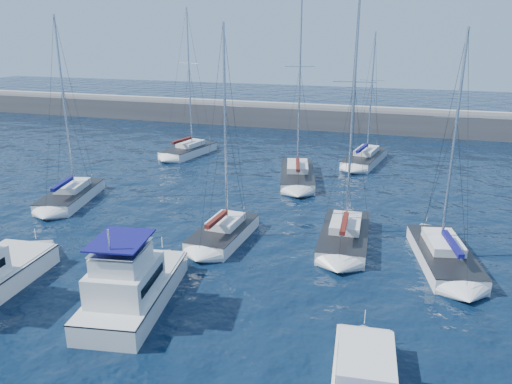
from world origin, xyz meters
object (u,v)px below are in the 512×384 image
(motor_yacht_stbd_outer, at_px, (364,384))
(sailboat_mid_a, at_px, (71,195))
(sailboat_mid_c, at_px, (224,232))
(sailboat_back_a, at_px, (189,150))
(sailboat_mid_e, at_px, (444,255))
(sailboat_mid_d, at_px, (345,235))
(motor_yacht_stbd_inner, at_px, (131,288))
(sailboat_back_b, at_px, (297,174))
(sailboat_back_c, at_px, (365,158))

(motor_yacht_stbd_outer, relative_size, sailboat_mid_a, 0.44)
(sailboat_mid_c, xyz_separation_m, sailboat_back_a, (-13.10, 22.20, 0.01))
(motor_yacht_stbd_outer, distance_m, sailboat_mid_e, 14.71)
(sailboat_mid_c, height_order, sailboat_mid_d, sailboat_mid_d)
(motor_yacht_stbd_inner, xyz_separation_m, sailboat_mid_c, (1.35, 9.88, -0.59))
(sailboat_mid_d, bearing_deg, sailboat_mid_c, -169.13)
(sailboat_back_b, bearing_deg, sailboat_back_a, 143.25)
(motor_yacht_stbd_outer, xyz_separation_m, sailboat_back_b, (-9.58, 29.48, -0.41))
(sailboat_mid_c, bearing_deg, motor_yacht_stbd_outer, -48.31)
(sailboat_mid_a, xyz_separation_m, sailboat_back_c, (22.72, 21.08, -0.03))
(sailboat_back_a, bearing_deg, sailboat_back_c, 18.77)
(sailboat_mid_e, relative_size, sailboat_back_b, 0.84)
(sailboat_mid_a, bearing_deg, sailboat_back_a, 69.14)
(motor_yacht_stbd_outer, xyz_separation_m, sailboat_mid_d, (-2.94, 15.62, -0.39))
(motor_yacht_stbd_inner, distance_m, sailboat_back_c, 35.76)
(sailboat_mid_c, bearing_deg, sailboat_mid_e, 5.34)
(sailboat_mid_e, bearing_deg, sailboat_mid_d, 155.92)
(sailboat_mid_a, xyz_separation_m, sailboat_mid_c, (15.56, -3.77, 0.01))
(sailboat_mid_d, relative_size, sailboat_back_b, 1.01)
(sailboat_mid_a, xyz_separation_m, sailboat_mid_e, (30.15, -2.97, -0.02))
(motor_yacht_stbd_outer, bearing_deg, sailboat_mid_a, 141.27)
(motor_yacht_stbd_inner, xyz_separation_m, sailboat_mid_e, (15.94, 10.67, -0.61))
(sailboat_mid_e, xyz_separation_m, sailboat_back_c, (-7.43, 24.05, -0.01))
(sailboat_mid_a, xyz_separation_m, sailboat_back_a, (2.46, 18.43, 0.02))
(sailboat_back_a, bearing_deg, sailboat_back_b, -11.66)
(sailboat_mid_e, relative_size, sailboat_back_c, 1.02)
(motor_yacht_stbd_inner, distance_m, sailboat_mid_d, 15.34)
(sailboat_mid_c, distance_m, sailboat_mid_e, 14.61)
(sailboat_mid_d, relative_size, sailboat_mid_e, 1.20)
(motor_yacht_stbd_outer, xyz_separation_m, sailboat_back_a, (-24.21, 35.69, -0.39))
(motor_yacht_stbd_outer, xyz_separation_m, sailboat_mid_e, (3.48, 14.29, -0.42))
(motor_yacht_stbd_outer, xyz_separation_m, sailboat_back_c, (-3.95, 38.33, -0.43))
(sailboat_mid_d, bearing_deg, sailboat_back_b, 111.86)
(motor_yacht_stbd_inner, relative_size, motor_yacht_stbd_outer, 1.30)
(motor_yacht_stbd_inner, xyz_separation_m, sailboat_back_c, (8.51, 34.72, -0.62))
(motor_yacht_stbd_inner, xyz_separation_m, sailboat_back_b, (2.89, 25.87, -0.60))
(sailboat_mid_c, bearing_deg, sailboat_back_b, 86.73)
(motor_yacht_stbd_inner, bearing_deg, sailboat_mid_d, 42.07)
(sailboat_mid_a, bearing_deg, motor_yacht_stbd_outer, -46.15)
(motor_yacht_stbd_outer, bearing_deg, motor_yacht_stbd_inner, 158.01)
(sailboat_back_b, bearing_deg, motor_yacht_stbd_outer, -85.77)
(motor_yacht_stbd_inner, distance_m, motor_yacht_stbd_outer, 12.98)
(motor_yacht_stbd_outer, height_order, sailboat_mid_a, sailboat_mid_a)
(sailboat_mid_d, height_order, sailboat_back_a, sailboat_mid_d)
(motor_yacht_stbd_inner, height_order, sailboat_mid_d, sailboat_mid_d)
(sailboat_mid_a, distance_m, sailboat_back_c, 30.99)
(sailboat_back_b, height_order, sailboat_back_c, sailboat_back_b)
(motor_yacht_stbd_inner, bearing_deg, sailboat_mid_a, 126.66)
(motor_yacht_stbd_inner, height_order, sailboat_mid_e, sailboat_mid_e)
(motor_yacht_stbd_outer, height_order, sailboat_mid_c, sailboat_mid_c)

